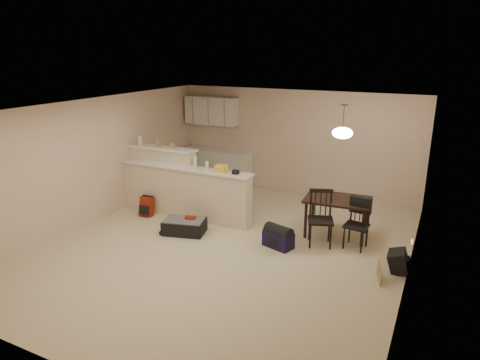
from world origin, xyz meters
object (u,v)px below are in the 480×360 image
Objects in this scene: dining_table at (337,203)px; suitcase at (185,226)px; dining_chair_near at (321,219)px; black_daypack at (398,261)px; navy_duffel at (278,239)px; pendant_lamp at (342,132)px; dining_chair_far at (356,224)px; red_backpack at (147,206)px.

dining_table reaches higher than suitcase.
dining_chair_near is 2.70× the size of black_daypack.
navy_duffel is at bearing -7.95° from suitcase.
dining_chair_far is (0.44, -0.37, -1.54)m from pendant_lamp.
navy_duffel is (-0.80, -0.95, -1.85)m from pendant_lamp.
pendant_lamp reaches higher than suitcase.
dining_chair_far reaches higher than navy_duffel.
dining_table is at bearing 66.41° from navy_duffel.
red_backpack reaches higher than navy_duffel.
dining_chair_far is 4.33m from red_backpack.
black_daypack is (1.40, -0.37, -0.34)m from dining_chair_near.
navy_duffel is at bearing -148.59° from dining_chair_far.
dining_chair_far is at bearing -0.30° from suitcase.
red_backpack is at bearing -168.90° from pendant_lamp.
pendant_lamp reaches higher than navy_duffel.
pendant_lamp is at bearing 66.41° from navy_duffel.
red_backpack is (-3.86, -0.76, -1.79)m from pendant_lamp.
navy_duffel is (-0.64, -0.41, -0.36)m from dining_chair_near.
dining_table is 0.58m from dining_chair_near.
suitcase is (-3.09, -0.80, -0.32)m from dining_chair_far.
dining_chair_far is 1.40m from navy_duffel.
dining_chair_far is 2.41× the size of black_daypack.
dining_table is 1.24× the size of dining_chair_near.
dining_chair_far is at bearing 1.23° from red_backpack.
dining_chair_near is at bearing -158.37° from dining_chair_far.
dining_chair_near is 0.63m from dining_chair_far.
pendant_lamp is at bearing 40.37° from dining_table.
dining_chair_near is 1.48m from black_daypack.
black_daypack is at bearing -40.65° from dining_table.
dining_chair_far reaches higher than dining_table.
black_daypack is at bearing -5.49° from red_backpack.
dining_chair_near is 2.47× the size of red_backpack.
red_backpack is 5.10m from black_daypack.
black_daypack is (1.24, -0.90, -0.49)m from dining_table.
dining_table reaches higher than black_daypack.
pendant_lamp is at bearing 146.57° from dining_chair_far.
dining_chair_near is 1.91× the size of navy_duffel.
black_daypack is at bearing -36.01° from pendant_lamp.
dining_chair_far is at bearing -39.94° from pendant_lamp.
red_backpack reaches higher than suitcase.
dining_chair_near reaches higher than suitcase.
pendant_lamp is 1.65m from dining_chair_far.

